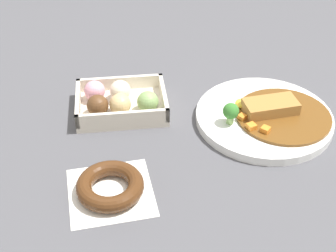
% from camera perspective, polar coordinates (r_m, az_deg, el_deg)
% --- Properties ---
extents(ground_plane, '(1.60, 1.60, 0.00)m').
position_cam_1_polar(ground_plane, '(0.97, 3.09, -0.24)').
color(ground_plane, '#4C4C51').
extents(curry_plate, '(0.28, 0.28, 0.06)m').
position_cam_1_polar(curry_plate, '(1.00, 11.43, 1.13)').
color(curry_plate, white).
rests_on(curry_plate, ground_plane).
extents(donut_box, '(0.19, 0.14, 0.06)m').
position_cam_1_polar(donut_box, '(1.01, -5.80, 2.84)').
color(donut_box, beige).
rests_on(donut_box, ground_plane).
extents(chocolate_ring_donut, '(0.16, 0.16, 0.03)m').
position_cam_1_polar(chocolate_ring_donut, '(0.83, -6.84, -7.09)').
color(chocolate_ring_donut, white).
rests_on(chocolate_ring_donut, ground_plane).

